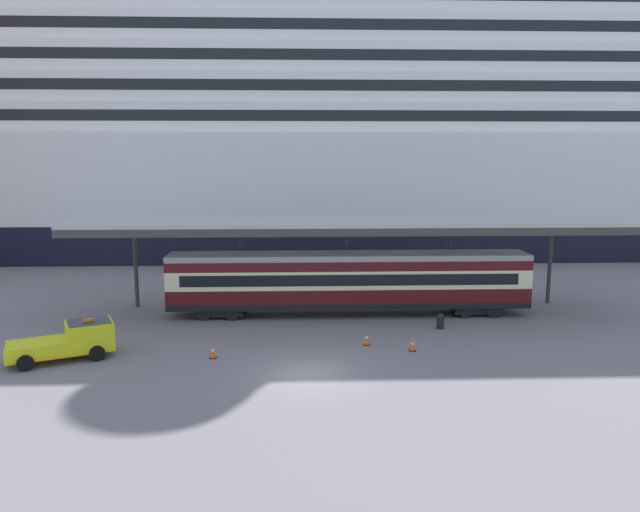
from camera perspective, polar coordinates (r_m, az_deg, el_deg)
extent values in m
plane|color=slate|center=(29.97, -1.09, -11.01)|extent=(400.00, 400.00, 0.00)
cube|color=black|center=(73.19, 11.52, 2.52)|extent=(148.77, 25.63, 3.75)
cube|color=white|center=(72.72, 11.68, 7.41)|extent=(148.77, 25.63, 8.75)
cube|color=white|center=(72.76, 11.83, 11.97)|extent=(136.87, 23.58, 2.84)
cube|color=black|center=(61.45, 14.53, 12.51)|extent=(130.92, 0.12, 1.02)
cube|color=white|center=(72.95, 11.91, 14.20)|extent=(131.39, 22.64, 2.84)
cube|color=black|center=(62.13, 14.51, 15.10)|extent=(125.68, 0.12, 1.02)
cube|color=white|center=(73.25, 11.99, 16.41)|extent=(125.92, 21.69, 2.84)
cube|color=black|center=(62.93, 14.50, 17.63)|extent=(120.44, 0.12, 1.02)
cube|color=white|center=(73.66, 12.07, 18.59)|extent=(120.44, 20.75, 2.84)
cube|color=black|center=(63.86, 14.48, 20.09)|extent=(115.21, 0.12, 1.02)
cube|color=white|center=(74.17, 12.15, 20.76)|extent=(114.97, 19.81, 2.84)
cube|color=#B3B3B3|center=(40.08, 2.67, 3.19)|extent=(36.24, 5.23, 0.25)
cube|color=#383838|center=(37.64, 2.99, 2.20)|extent=(36.24, 0.20, 0.50)
cylinder|color=#383838|center=(44.00, -16.79, -0.75)|extent=(0.28, 0.28, 5.98)
cylinder|color=#383838|center=(42.75, -7.35, -0.71)|extent=(0.28, 0.28, 5.98)
cylinder|color=#383838|center=(42.71, 2.38, -0.65)|extent=(0.28, 0.28, 5.98)
cylinder|color=#383838|center=(43.88, 11.86, -0.57)|extent=(0.28, 0.28, 5.98)
cylinder|color=#383838|center=(46.18, 20.62, -0.48)|extent=(0.28, 0.28, 5.98)
cube|color=black|center=(40.50, 2.67, -4.30)|extent=(23.39, 2.80, 0.40)
cube|color=#470F14|center=(40.36, 2.68, -3.41)|extent=(23.39, 2.80, 0.90)
cube|color=beige|center=(40.13, 2.69, -1.95)|extent=(23.39, 2.80, 1.20)
cube|color=black|center=(38.79, 2.86, -2.27)|extent=(21.52, 0.08, 0.72)
cube|color=#470F14|center=(39.97, 2.70, -0.68)|extent=(23.39, 2.80, 0.60)
cube|color=#959595|center=(39.89, 2.70, 0.00)|extent=(23.39, 2.69, 0.36)
cube|color=black|center=(40.77, -9.26, -4.91)|extent=(3.20, 2.35, 0.50)
cylinder|color=black|center=(39.77, -10.75, -5.36)|extent=(0.84, 0.12, 0.84)
cylinder|color=black|center=(39.54, -8.16, -5.38)|extent=(0.84, 0.12, 0.84)
cube|color=black|center=(42.15, 14.19, -4.60)|extent=(3.20, 2.35, 0.50)
cylinder|color=black|center=(40.82, 13.43, -5.07)|extent=(0.84, 0.12, 0.84)
cylinder|color=black|center=(41.33, 15.84, -4.99)|extent=(0.84, 0.12, 0.84)
cube|color=yellow|center=(34.53, -23.02, -7.98)|extent=(5.56, 3.97, 0.36)
cube|color=#F2B20C|center=(34.56, -23.00, -8.18)|extent=(5.57, 3.99, 0.12)
cube|color=yellow|center=(34.42, -20.67, -6.61)|extent=(2.88, 2.69, 1.10)
cube|color=#19232D|center=(34.33, -20.70, -6.05)|extent=(2.65, 2.53, 0.44)
cube|color=orange|center=(34.26, -20.73, -5.60)|extent=(0.59, 0.41, 0.16)
cube|color=yellow|center=(34.39, -24.80, -7.54)|extent=(3.44, 2.95, 0.36)
cylinder|color=black|center=(35.65, -20.42, -7.58)|extent=(0.83, 0.56, 0.80)
cylinder|color=black|center=(33.74, -20.04, -8.51)|extent=(0.83, 0.56, 0.80)
cylinder|color=black|center=(35.50, -25.81, -8.01)|extent=(0.83, 0.56, 0.80)
cylinder|color=black|center=(33.59, -25.74, -8.97)|extent=(0.83, 0.56, 0.80)
cube|color=black|center=(34.45, 4.36, -8.24)|extent=(0.36, 0.36, 0.04)
cone|color=#EA590F|center=(34.33, 4.37, -7.62)|extent=(0.30, 0.30, 0.74)
cylinder|color=white|center=(34.32, 4.37, -7.56)|extent=(0.17, 0.17, 0.10)
cube|color=black|center=(32.75, -9.94, -9.31)|extent=(0.36, 0.36, 0.04)
cone|color=#EA590F|center=(32.64, -9.96, -8.69)|extent=(0.30, 0.30, 0.71)
cylinder|color=white|center=(32.62, -9.96, -8.63)|extent=(0.17, 0.17, 0.10)
cube|color=black|center=(33.77, 8.58, -8.69)|extent=(0.36, 0.36, 0.04)
cone|color=#EA590F|center=(33.66, 8.60, -8.11)|extent=(0.30, 0.30, 0.68)
cylinder|color=white|center=(33.65, 8.60, -8.05)|extent=(0.17, 0.17, 0.10)
cylinder|color=black|center=(38.10, 11.13, -6.14)|extent=(0.44, 0.44, 0.70)
sphere|color=black|center=(38.01, 11.15, -5.60)|extent=(0.48, 0.48, 0.48)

